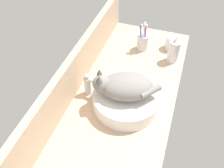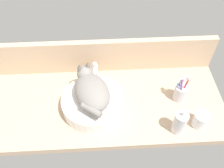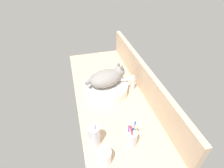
{
  "view_description": "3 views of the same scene",
  "coord_description": "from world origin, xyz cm",
  "px_view_note": "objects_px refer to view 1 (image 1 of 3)",
  "views": [
    {
      "loc": [
        -82.07,
        -22.85,
        98.4
      ],
      "look_at": [
        -0.39,
        4.77,
        10.18
      ],
      "focal_mm": 40.0,
      "sensor_mm": 36.0,
      "label": 1
    },
    {
      "loc": [
        2.96,
        -81.99,
        113.15
      ],
      "look_at": [
        7.75,
        2.78,
        11.91
      ],
      "focal_mm": 40.0,
      "sensor_mm": 36.0,
      "label": 2
    },
    {
      "loc": [
        99.73,
        -25.44,
        89.77
      ],
      "look_at": [
        0.42,
        0.54,
        9.9
      ],
      "focal_mm": 28.0,
      "sensor_mm": 36.0,
      "label": 3
    }
  ],
  "objects_px": {
    "faucet": "(89,84)",
    "soap_dispenser": "(174,51)",
    "toothbrush_cup": "(142,41)",
    "water_glass": "(171,43)",
    "cat": "(124,86)",
    "sink_basin": "(126,99)"
  },
  "relations": [
    {
      "from": "sink_basin",
      "to": "water_glass",
      "type": "relative_size",
      "value": 3.83
    },
    {
      "from": "faucet",
      "to": "toothbrush_cup",
      "type": "relative_size",
      "value": 0.73
    },
    {
      "from": "soap_dispenser",
      "to": "toothbrush_cup",
      "type": "height_order",
      "value": "toothbrush_cup"
    },
    {
      "from": "faucet",
      "to": "toothbrush_cup",
      "type": "height_order",
      "value": "toothbrush_cup"
    },
    {
      "from": "toothbrush_cup",
      "to": "soap_dispenser",
      "type": "bearing_deg",
      "value": -104.86
    },
    {
      "from": "soap_dispenser",
      "to": "cat",
      "type": "bearing_deg",
      "value": 157.49
    },
    {
      "from": "sink_basin",
      "to": "water_glass",
      "type": "xyz_separation_m",
      "value": [
        0.55,
        -0.14,
        -0.0
      ]
    },
    {
      "from": "faucet",
      "to": "water_glass",
      "type": "bearing_deg",
      "value": -32.51
    },
    {
      "from": "cat",
      "to": "water_glass",
      "type": "xyz_separation_m",
      "value": [
        0.55,
        -0.15,
        -0.1
      ]
    },
    {
      "from": "cat",
      "to": "faucet",
      "type": "bearing_deg",
      "value": 84.46
    },
    {
      "from": "soap_dispenser",
      "to": "water_glass",
      "type": "xyz_separation_m",
      "value": [
        0.12,
        0.03,
        -0.03
      ]
    },
    {
      "from": "soap_dispenser",
      "to": "toothbrush_cup",
      "type": "bearing_deg",
      "value": 75.14
    },
    {
      "from": "toothbrush_cup",
      "to": "water_glass",
      "type": "bearing_deg",
      "value": -69.35
    },
    {
      "from": "cat",
      "to": "sink_basin",
      "type": "bearing_deg",
      "value": -68.83
    },
    {
      "from": "soap_dispenser",
      "to": "toothbrush_cup",
      "type": "relative_size",
      "value": 0.91
    },
    {
      "from": "soap_dispenser",
      "to": "toothbrush_cup",
      "type": "distance_m",
      "value": 0.21
    },
    {
      "from": "cat",
      "to": "soap_dispenser",
      "type": "height_order",
      "value": "cat"
    },
    {
      "from": "faucet",
      "to": "toothbrush_cup",
      "type": "xyz_separation_m",
      "value": [
        0.47,
        -0.16,
        -0.02
      ]
    },
    {
      "from": "cat",
      "to": "water_glass",
      "type": "height_order",
      "value": "cat"
    },
    {
      "from": "toothbrush_cup",
      "to": "water_glass",
      "type": "height_order",
      "value": "toothbrush_cup"
    },
    {
      "from": "faucet",
      "to": "soap_dispenser",
      "type": "height_order",
      "value": "soap_dispenser"
    },
    {
      "from": "cat",
      "to": "soap_dispenser",
      "type": "bearing_deg",
      "value": -22.51
    }
  ]
}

